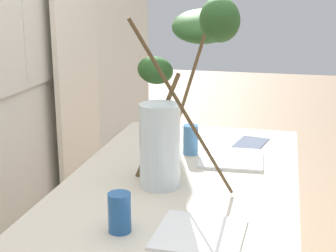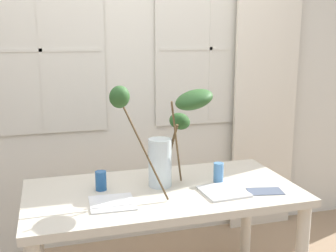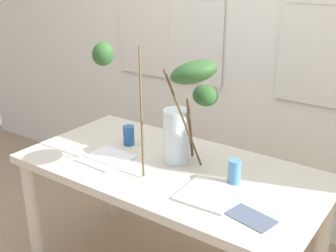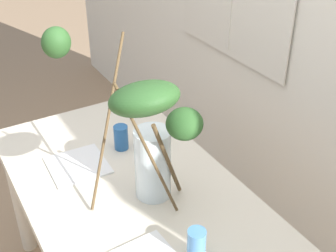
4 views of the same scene
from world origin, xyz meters
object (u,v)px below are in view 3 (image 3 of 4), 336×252
at_px(vase_with_branches, 178,108).
at_px(plate_square_left, 107,158).
at_px(drinking_glass_blue_left, 129,135).
at_px(dining_table, 169,183).
at_px(plate_square_right, 208,194).
at_px(drinking_glass_blue_right, 235,172).

height_order(vase_with_branches, plate_square_left, vase_with_branches).
relative_size(vase_with_branches, drinking_glass_blue_left, 5.98).
relative_size(dining_table, plate_square_right, 6.43).
xyz_separation_m(drinking_glass_blue_right, plate_square_right, (-0.04, -0.17, -0.05)).
bearing_deg(plate_square_right, plate_square_left, 178.56).
height_order(vase_with_branches, drinking_glass_blue_left, vase_with_branches).
relative_size(drinking_glass_blue_left, plate_square_right, 0.46).
bearing_deg(drinking_glass_blue_left, vase_with_branches, -11.12).
xyz_separation_m(dining_table, plate_square_left, (-0.32, -0.13, 0.11)).
height_order(plate_square_left, plate_square_right, plate_square_right).
relative_size(plate_square_left, plate_square_right, 0.97).
bearing_deg(dining_table, vase_with_branches, 14.47).
distance_m(vase_with_branches, plate_square_right, 0.45).
height_order(drinking_glass_blue_left, drinking_glass_blue_right, drinking_glass_blue_right).
bearing_deg(drinking_glass_blue_left, drinking_glass_blue_right, -5.24).
relative_size(drinking_glass_blue_left, plate_square_left, 0.48).
bearing_deg(drinking_glass_blue_left, plate_square_left, -82.56).
distance_m(drinking_glass_blue_right, plate_square_left, 0.70).
bearing_deg(vase_with_branches, drinking_glass_blue_right, 2.20).
height_order(drinking_glass_blue_right, plate_square_right, drinking_glass_blue_right).
relative_size(dining_table, vase_with_branches, 2.33).
height_order(dining_table, drinking_glass_blue_right, drinking_glass_blue_right).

